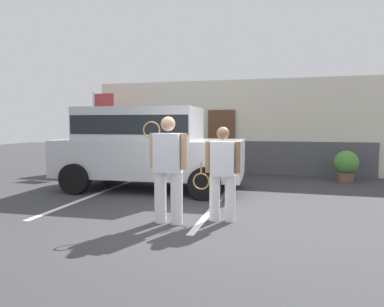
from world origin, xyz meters
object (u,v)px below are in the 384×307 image
parked_suv (146,144)px  tennis_player_woman (222,173)px  tennis_player_man (168,168)px  potted_plant_by_porch (346,164)px  flag_pole (99,116)px

parked_suv → tennis_player_woman: bearing=-47.9°
tennis_player_man → potted_plant_by_porch: size_ratio=1.99×
tennis_player_man → tennis_player_woman: 0.92m
flag_pole → parked_suv: bearing=-41.6°
flag_pole → tennis_player_woman: bearing=-43.1°
parked_suv → tennis_player_woman: 3.33m
tennis_player_man → flag_pole: bearing=-47.0°
tennis_player_woman → potted_plant_by_porch: 5.55m
tennis_player_woman → flag_pole: bearing=-46.0°
tennis_player_man → potted_plant_by_porch: tennis_player_man is taller
parked_suv → flag_pole: flag_pole is taller
parked_suv → potted_plant_by_porch: bearing=23.1°
parked_suv → tennis_player_man: parked_suv is taller
parked_suv → flag_pole: (-2.70, 2.40, 0.75)m
tennis_player_man → parked_suv: bearing=-57.4°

